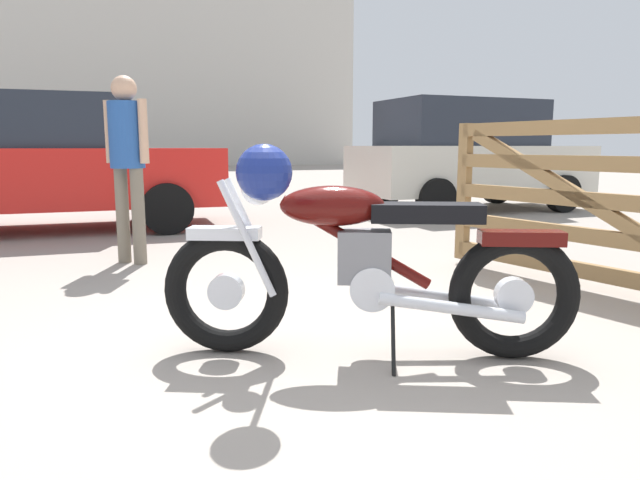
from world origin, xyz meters
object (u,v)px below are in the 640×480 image
(bystander, at_px, (127,150))
(white_estate_far, at_px, (49,164))
(vintage_motorcycle, at_px, (357,261))
(red_hatchback_near, at_px, (467,155))
(timber_gate, at_px, (628,198))

(bystander, distance_m, white_estate_far, 2.72)
(vintage_motorcycle, xyz_separation_m, red_hatchback_near, (4.18, 5.85, 0.43))
(bystander, bearing_deg, red_hatchback_near, -19.52)
(timber_gate, bearing_deg, bystander, 38.46)
(red_hatchback_near, bearing_deg, white_estate_far, 179.73)
(white_estate_far, bearing_deg, timber_gate, -51.06)
(bystander, bearing_deg, vintage_motorcycle, -118.12)
(bystander, distance_m, red_hatchback_near, 6.07)
(bystander, xyz_separation_m, red_hatchback_near, (5.27, 3.01, -0.10))
(red_hatchback_near, bearing_deg, timber_gate, -115.37)
(vintage_motorcycle, bearing_deg, red_hatchback_near, -104.49)
(timber_gate, distance_m, red_hatchback_near, 5.72)
(timber_gate, height_order, white_estate_far, white_estate_far)
(timber_gate, bearing_deg, white_estate_far, 25.17)
(vintage_motorcycle, distance_m, bystander, 3.09)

